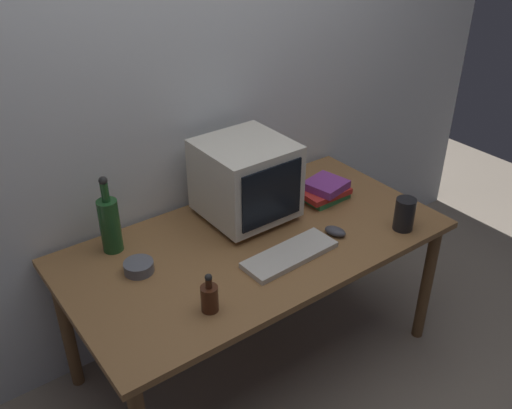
# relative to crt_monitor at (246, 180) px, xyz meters

# --- Properties ---
(ground_plane) EXTENTS (6.00, 6.00, 0.00)m
(ground_plane) POSITION_rel_crt_monitor_xyz_m (-0.08, -0.19, -0.90)
(ground_plane) COLOR gray
(back_wall) EXTENTS (4.00, 0.08, 2.50)m
(back_wall) POSITION_rel_crt_monitor_xyz_m (-0.08, 0.31, 0.35)
(back_wall) COLOR silver
(back_wall) RESTS_ON ground
(desk) EXTENTS (1.66, 0.87, 0.70)m
(desk) POSITION_rel_crt_monitor_xyz_m (-0.08, -0.19, -0.27)
(desk) COLOR olive
(desk) RESTS_ON ground
(crt_monitor) EXTENTS (0.38, 0.39, 0.37)m
(crt_monitor) POSITION_rel_crt_monitor_xyz_m (0.00, 0.00, 0.00)
(crt_monitor) COLOR beige
(crt_monitor) RESTS_ON desk
(keyboard) EXTENTS (0.43, 0.17, 0.02)m
(keyboard) POSITION_rel_crt_monitor_xyz_m (-0.04, -0.37, -0.18)
(keyboard) COLOR beige
(keyboard) RESTS_ON desk
(computer_mouse) EXTENTS (0.09, 0.11, 0.04)m
(computer_mouse) POSITION_rel_crt_monitor_xyz_m (0.23, -0.36, -0.17)
(computer_mouse) COLOR #3F3F47
(computer_mouse) RESTS_ON desk
(bottle_tall) EXTENTS (0.09, 0.09, 0.35)m
(bottle_tall) POSITION_rel_crt_monitor_xyz_m (-0.61, 0.12, -0.06)
(bottle_tall) COLOR #1E4C23
(bottle_tall) RESTS_ON desk
(bottle_short) EXTENTS (0.07, 0.07, 0.16)m
(bottle_short) POSITION_rel_crt_monitor_xyz_m (-0.48, -0.45, -0.13)
(bottle_short) COLOR #472314
(bottle_short) RESTS_ON desk
(book_stack) EXTENTS (0.23, 0.20, 0.10)m
(book_stack) POSITION_rel_crt_monitor_xyz_m (0.40, -0.10, -0.15)
(book_stack) COLOR #33894C
(book_stack) RESTS_ON desk
(cd_spindle) EXTENTS (0.12, 0.12, 0.04)m
(cd_spindle) POSITION_rel_crt_monitor_xyz_m (-0.59, -0.09, -0.17)
(cd_spindle) COLOR #595B66
(cd_spindle) RESTS_ON desk
(metal_canister) EXTENTS (0.09, 0.09, 0.15)m
(metal_canister) POSITION_rel_crt_monitor_xyz_m (0.50, -0.50, -0.12)
(metal_canister) COLOR black
(metal_canister) RESTS_ON desk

